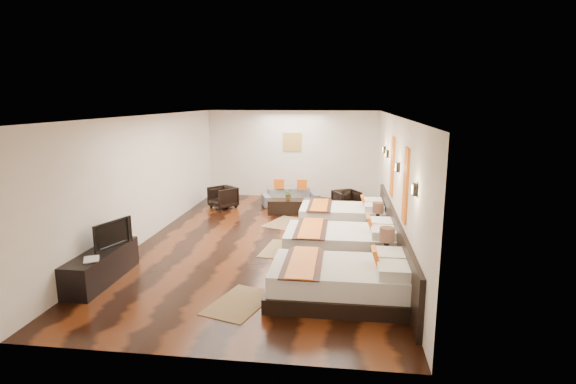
# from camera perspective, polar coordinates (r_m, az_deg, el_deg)

# --- Properties ---
(floor) EXTENTS (5.50, 9.50, 0.01)m
(floor) POSITION_cam_1_polar(r_m,az_deg,el_deg) (10.19, -2.61, -6.19)
(floor) COLOR black
(floor) RESTS_ON ground
(ceiling) EXTENTS (5.50, 9.50, 0.01)m
(ceiling) POSITION_cam_1_polar(r_m,az_deg,el_deg) (9.70, -2.76, 9.74)
(ceiling) COLOR white
(ceiling) RESTS_ON floor
(back_wall) EXTENTS (5.50, 0.01, 2.80)m
(back_wall) POSITION_cam_1_polar(r_m,az_deg,el_deg) (14.50, 0.54, 4.86)
(back_wall) COLOR silver
(back_wall) RESTS_ON floor
(left_wall) EXTENTS (0.01, 9.50, 2.80)m
(left_wall) POSITION_cam_1_polar(r_m,az_deg,el_deg) (10.67, -17.40, 1.83)
(left_wall) COLOR silver
(left_wall) RESTS_ON floor
(right_wall) EXTENTS (0.01, 9.50, 2.80)m
(right_wall) POSITION_cam_1_polar(r_m,az_deg,el_deg) (9.77, 13.43, 1.18)
(right_wall) COLOR silver
(right_wall) RESTS_ON floor
(headboard_panel) EXTENTS (0.08, 6.60, 0.90)m
(headboard_panel) POSITION_cam_1_polar(r_m,az_deg,el_deg) (9.21, 13.42, -5.54)
(headboard_panel) COLOR black
(headboard_panel) RESTS_ON floor
(bed_near) EXTENTS (2.31, 1.45, 0.88)m
(bed_near) POSITION_cam_1_polar(r_m,az_deg,el_deg) (7.28, 6.98, -11.27)
(bed_near) COLOR black
(bed_near) RESTS_ON floor
(bed_mid) EXTENTS (2.35, 1.48, 0.90)m
(bed_mid) POSITION_cam_1_polar(r_m,az_deg,el_deg) (9.06, 7.06, -6.56)
(bed_mid) COLOR black
(bed_mid) RESTS_ON floor
(bed_far) EXTENTS (2.17, 1.36, 0.83)m
(bed_far) POSITION_cam_1_polar(r_m,az_deg,el_deg) (11.19, 7.11, -3.12)
(bed_far) COLOR black
(bed_far) RESTS_ON floor
(nightstand_a) EXTENTS (0.49, 0.49, 0.98)m
(nightstand_a) POSITION_cam_1_polar(r_m,az_deg,el_deg) (8.07, 12.39, -8.79)
(nightstand_a) COLOR black
(nightstand_a) RESTS_ON floor
(nightstand_b) EXTENTS (0.47, 0.47, 0.92)m
(nightstand_b) POSITION_cam_1_polar(r_m,az_deg,el_deg) (10.11, 11.34, -4.64)
(nightstand_b) COLOR black
(nightstand_b) RESTS_ON floor
(jute_mat_near) EXTENTS (1.07, 1.37, 0.01)m
(jute_mat_near) POSITION_cam_1_polar(r_m,az_deg,el_deg) (7.25, -6.23, -13.92)
(jute_mat_near) COLOR olive
(jute_mat_near) RESTS_ON floor
(jute_mat_mid) EXTENTS (0.89, 1.28, 0.01)m
(jute_mat_mid) POSITION_cam_1_polar(r_m,az_deg,el_deg) (9.59, -0.80, -7.32)
(jute_mat_mid) COLOR olive
(jute_mat_mid) RESTS_ON floor
(jute_mat_far) EXTENTS (1.14, 1.39, 0.01)m
(jute_mat_far) POSITION_cam_1_polar(r_m,az_deg,el_deg) (11.57, -0.41, -3.95)
(jute_mat_far) COLOR olive
(jute_mat_far) RESTS_ON floor
(tv_console) EXTENTS (0.50, 1.80, 0.55)m
(tv_console) POSITION_cam_1_polar(r_m,az_deg,el_deg) (8.57, -22.72, -8.71)
(tv_console) COLOR black
(tv_console) RESTS_ON floor
(tv) EXTENTS (0.37, 0.84, 0.49)m
(tv) POSITION_cam_1_polar(r_m,az_deg,el_deg) (8.61, -21.84, -4.93)
(tv) COLOR black
(tv) RESTS_ON tv_console
(book) EXTENTS (0.36, 0.40, 0.03)m
(book) POSITION_cam_1_polar(r_m,az_deg,el_deg) (8.06, -24.71, -7.97)
(book) COLOR black
(book) RESTS_ON tv_console
(figurine) EXTENTS (0.44, 0.44, 0.38)m
(figurine) POSITION_cam_1_polar(r_m,az_deg,el_deg) (9.07, -20.55, -4.35)
(figurine) COLOR brown
(figurine) RESTS_ON tv_console
(sofa) EXTENTS (1.82, 1.20, 0.49)m
(sofa) POSITION_cam_1_polar(r_m,az_deg,el_deg) (13.47, 0.32, -0.64)
(sofa) COLOR slate
(sofa) RESTS_ON floor
(armchair_left) EXTENTS (0.97, 0.97, 0.63)m
(armchair_left) POSITION_cam_1_polar(r_m,az_deg,el_deg) (13.25, -8.33, -0.67)
(armchair_left) COLOR black
(armchair_left) RESTS_ON floor
(armchair_right) EXTENTS (0.90, 0.90, 0.61)m
(armchair_right) POSITION_cam_1_polar(r_m,az_deg,el_deg) (12.79, 7.48, -1.14)
(armchair_right) COLOR black
(armchair_right) RESTS_ON floor
(coffee_table) EXTENTS (1.05, 0.60, 0.40)m
(coffee_table) POSITION_cam_1_polar(r_m,az_deg,el_deg) (12.47, -0.26, -1.88)
(coffee_table) COLOR black
(coffee_table) RESTS_ON floor
(table_plant) EXTENTS (0.29, 0.26, 0.30)m
(table_plant) POSITION_cam_1_polar(r_m,az_deg,el_deg) (12.39, 0.08, -0.31)
(table_plant) COLOR #235B1E
(table_plant) RESTS_ON coffee_table
(orange_panel_a) EXTENTS (0.04, 0.40, 1.30)m
(orange_panel_a) POSITION_cam_1_polar(r_m,az_deg,el_deg) (7.86, 14.82, 0.81)
(orange_panel_a) COLOR #D86014
(orange_panel_a) RESTS_ON right_wall
(orange_panel_b) EXTENTS (0.04, 0.40, 1.30)m
(orange_panel_b) POSITION_cam_1_polar(r_m,az_deg,el_deg) (10.01, 13.22, 3.18)
(orange_panel_b) COLOR #D86014
(orange_panel_b) RESTS_ON right_wall
(sconce_near) EXTENTS (0.07, 0.12, 0.18)m
(sconce_near) POSITION_cam_1_polar(r_m,az_deg,el_deg) (6.75, 15.86, 0.32)
(sconce_near) COLOR black
(sconce_near) RESTS_ON right_wall
(sconce_mid) EXTENTS (0.07, 0.12, 0.18)m
(sconce_mid) POSITION_cam_1_polar(r_m,az_deg,el_deg) (8.90, 13.81, 3.10)
(sconce_mid) COLOR black
(sconce_mid) RESTS_ON right_wall
(sconce_far) EXTENTS (0.07, 0.12, 0.18)m
(sconce_far) POSITION_cam_1_polar(r_m,az_deg,el_deg) (11.07, 12.56, 4.79)
(sconce_far) COLOR black
(sconce_far) RESTS_ON right_wall
(sconce_lounge) EXTENTS (0.07, 0.12, 0.18)m
(sconce_lounge) POSITION_cam_1_polar(r_m,az_deg,el_deg) (11.96, 12.17, 5.31)
(sconce_lounge) COLOR black
(sconce_lounge) RESTS_ON right_wall
(gold_artwork) EXTENTS (0.60, 0.04, 0.60)m
(gold_artwork) POSITION_cam_1_polar(r_m,az_deg,el_deg) (14.44, 0.54, 6.43)
(gold_artwork) COLOR #AD873F
(gold_artwork) RESTS_ON back_wall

